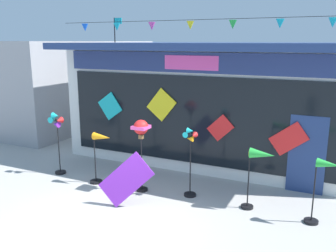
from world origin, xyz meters
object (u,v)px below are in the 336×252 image
kite_shop_building (218,98)px  display_kite_on_ground (126,180)px  wind_spinner_center_right (190,154)px  wind_spinner_far_right (323,179)px  wind_spinner_left (100,148)px  wind_spinner_right (259,162)px  wind_spinner_far_left (57,131)px  wind_spinner_center_left (141,133)px

kite_shop_building → display_kite_on_ground: 5.25m
wind_spinner_center_right → wind_spinner_far_right: bearing=-2.8°
wind_spinner_left → kite_shop_building: bearing=65.9°
kite_shop_building → wind_spinner_far_right: kite_shop_building is taller
wind_spinner_right → wind_spinner_far_right: 1.34m
kite_shop_building → wind_spinner_right: size_ratio=6.26×
wind_spinner_left → display_kite_on_ground: (1.33, -0.88, -0.35)m
kite_shop_building → wind_spinner_far_left: kite_shop_building is taller
wind_spinner_left → wind_spinner_far_right: (5.47, 0.12, 0.01)m
kite_shop_building → wind_spinner_center_left: kite_shop_building is taller
wind_spinner_far_left → wind_spinner_left: wind_spinner_far_left is taller
display_kite_on_ground → wind_spinner_left: bearing=146.7°
wind_spinner_center_left → wind_spinner_center_right: bearing=9.3°
kite_shop_building → wind_spinner_center_right: size_ratio=5.19×
kite_shop_building → wind_spinner_center_right: kite_shop_building is taller
wind_spinner_far_left → wind_spinner_left: size_ratio=1.28×
kite_shop_building → wind_spinner_far_left: size_ratio=5.02×
wind_spinner_center_right → display_kite_on_ground: size_ratio=1.43×
wind_spinner_far_left → wind_spinner_right: 5.70m
wind_spinner_far_left → kite_shop_building: bearing=49.9°
wind_spinner_far_right → kite_shop_building: bearing=131.4°
kite_shop_building → wind_spinner_far_right: size_ratio=6.33×
wind_spinner_left → wind_spinner_far_right: bearing=1.2°
wind_spinner_far_left → wind_spinner_left: 1.59m
wind_spinner_left → wind_spinner_center_right: wind_spinner_center_right is taller
kite_shop_building → wind_spinner_far_right: bearing=-48.6°
wind_spinner_center_left → wind_spinner_center_right: wind_spinner_center_left is taller
wind_spinner_far_right → display_kite_on_ground: bearing=-166.5°
kite_shop_building → display_kite_on_ground: size_ratio=7.43×
wind_spinner_left → wind_spinner_far_left: bearing=175.9°
wind_spinner_center_right → wind_spinner_right: (1.68, -0.04, 0.05)m
wind_spinner_left → wind_spinner_center_right: size_ratio=0.81×
kite_shop_building → wind_spinner_far_left: (-3.43, -4.08, -0.61)m
wind_spinner_right → display_kite_on_ground: wind_spinner_right is taller
wind_spinner_far_right → wind_spinner_center_right: bearing=177.2°
display_kite_on_ground → wind_spinner_center_right: bearing=45.5°
kite_shop_building → wind_spinner_center_left: 4.20m
wind_spinner_far_left → wind_spinner_center_left: (2.78, -0.05, 0.27)m
wind_spinner_far_left → wind_spinner_center_left: 2.79m
wind_spinner_left → wind_spinner_center_right: bearing=6.2°
wind_spinner_center_right → display_kite_on_ground: bearing=-134.5°
wind_spinner_center_right → wind_spinner_right: 1.68m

